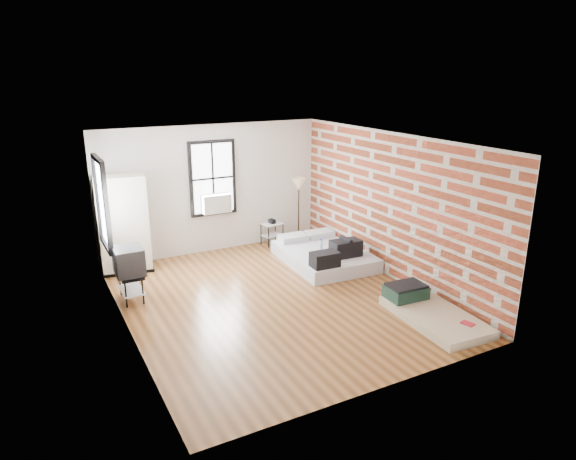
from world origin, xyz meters
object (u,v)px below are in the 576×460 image
wardrobe (124,224)px  side_table (272,228)px  floor_lamp (299,188)px  tv_stand (129,263)px  mattress_bare (428,310)px  mattress_main (324,254)px

wardrobe → side_table: bearing=8.9°
floor_lamp → tv_stand: bearing=-160.8°
floor_lamp → tv_stand: 4.46m
mattress_bare → floor_lamp: size_ratio=1.23×
mattress_bare → tv_stand: tv_stand is taller
tv_stand → side_table: bearing=24.5°
mattress_main → tv_stand: size_ratio=2.26×
mattress_bare → wardrobe: 5.98m
wardrobe → tv_stand: size_ratio=2.02×
tv_stand → mattress_bare: bearing=-34.5°
mattress_main → mattress_bare: size_ratio=1.17×
mattress_main → side_table: (-0.45, 1.58, 0.22)m
mattress_bare → side_table: bearing=102.0°
side_table → floor_lamp: bearing=-6.0°
floor_lamp → tv_stand: size_ratio=1.57×
wardrobe → tv_stand: bearing=-90.6°
mattress_bare → tv_stand: 5.13m
side_table → floor_lamp: 1.11m
floor_lamp → tv_stand: (-4.18, -1.45, -0.60)m
mattress_bare → side_table: side_table is taller
mattress_main → wardrobe: wardrobe is taller
wardrobe → floor_lamp: bearing=7.7°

